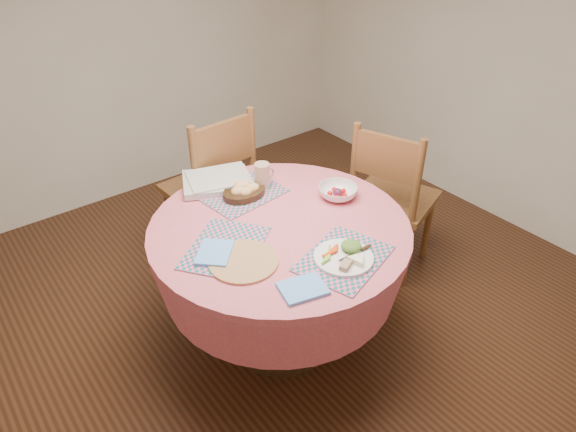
% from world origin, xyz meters
% --- Properties ---
extents(ground, '(4.00, 4.00, 0.00)m').
position_xyz_m(ground, '(0.00, 0.00, 0.00)').
color(ground, '#331C0F').
rests_on(ground, ground).
extents(room_envelope, '(4.01, 4.01, 2.71)m').
position_xyz_m(room_envelope, '(0.00, 0.00, 1.71)').
color(room_envelope, silver).
rests_on(room_envelope, ground).
extents(dining_table, '(1.24, 1.24, 0.75)m').
position_xyz_m(dining_table, '(0.00, 0.00, 0.56)').
color(dining_table, '#D9656F').
rests_on(dining_table, ground).
extents(chair_right, '(0.57, 0.58, 1.00)m').
position_xyz_m(chair_right, '(0.91, 0.10, 0.52)').
color(chair_right, brown).
rests_on(chair_right, ground).
extents(chair_back, '(0.51, 0.49, 1.03)m').
position_xyz_m(chair_back, '(0.12, 0.83, 0.54)').
color(chair_back, brown).
rests_on(chair_back, ground).
extents(placemat_front, '(0.47, 0.41, 0.01)m').
position_xyz_m(placemat_front, '(0.06, -0.37, 0.75)').
color(placemat_front, '#12665F').
rests_on(placemat_front, dining_table).
extents(placemat_left, '(0.50, 0.48, 0.01)m').
position_xyz_m(placemat_left, '(-0.30, 0.00, 0.75)').
color(placemat_left, '#12665F').
rests_on(placemat_left, dining_table).
extents(placemat_back, '(0.43, 0.34, 0.01)m').
position_xyz_m(placemat_back, '(0.02, 0.34, 0.75)').
color(placemat_back, '#12665F').
rests_on(placemat_back, dining_table).
extents(wicker_trivet, '(0.30, 0.30, 0.01)m').
position_xyz_m(wicker_trivet, '(-0.29, -0.13, 0.76)').
color(wicker_trivet, '#9F6745').
rests_on(wicker_trivet, dining_table).
extents(napkin_near, '(0.21, 0.18, 0.01)m').
position_xyz_m(napkin_near, '(-0.20, -0.42, 0.76)').
color(napkin_near, '#60A4F8').
rests_on(napkin_near, dining_table).
extents(napkin_far, '(0.23, 0.23, 0.01)m').
position_xyz_m(napkin_far, '(-0.36, -0.01, 0.76)').
color(napkin_far, '#60A4F8').
rests_on(napkin_far, placemat_left).
extents(dinner_plate, '(0.26, 0.26, 0.05)m').
position_xyz_m(dinner_plate, '(0.06, -0.38, 0.77)').
color(dinner_plate, white).
rests_on(dinner_plate, placemat_front).
extents(bread_bowl, '(0.23, 0.23, 0.08)m').
position_xyz_m(bread_bowl, '(0.01, 0.32, 0.79)').
color(bread_bowl, black).
rests_on(bread_bowl, placemat_back).
extents(latte_mug, '(0.12, 0.08, 0.14)m').
position_xyz_m(latte_mug, '(0.14, 0.33, 0.82)').
color(latte_mug, tan).
rests_on(latte_mug, placemat_back).
extents(fruit_bowl, '(0.25, 0.25, 0.06)m').
position_xyz_m(fruit_bowl, '(0.38, 0.02, 0.78)').
color(fruit_bowl, white).
rests_on(fruit_bowl, dining_table).
extents(newspaper_stack, '(0.42, 0.39, 0.04)m').
position_xyz_m(newspaper_stack, '(-0.04, 0.50, 0.78)').
color(newspaper_stack, silver).
rests_on(newspaper_stack, dining_table).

